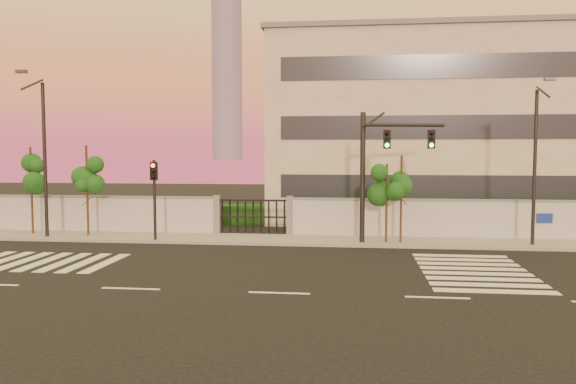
# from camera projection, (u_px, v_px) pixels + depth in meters

# --- Properties ---
(ground) EXTENTS (120.00, 120.00, 0.00)m
(ground) POSITION_uv_depth(u_px,v_px,m) (279.00, 293.00, 18.13)
(ground) COLOR black
(ground) RESTS_ON ground
(sidewalk) EXTENTS (60.00, 3.00, 0.15)m
(sidewalk) POSITION_uv_depth(u_px,v_px,m) (306.00, 240.00, 28.52)
(sidewalk) COLOR gray
(sidewalk) RESTS_ON ground
(perimeter_wall) EXTENTS (60.00, 0.36, 2.20)m
(perimeter_wall) POSITION_uv_depth(u_px,v_px,m) (310.00, 217.00, 29.93)
(perimeter_wall) COLOR #AAADB1
(perimeter_wall) RESTS_ON ground
(hedge_row) EXTENTS (41.00, 4.25, 1.80)m
(hedge_row) POSITION_uv_depth(u_px,v_px,m) (332.00, 216.00, 32.54)
(hedge_row) COLOR #15330F
(hedge_row) RESTS_ON ground
(institutional_building) EXTENTS (24.40, 12.40, 12.25)m
(institutional_building) POSITION_uv_depth(u_px,v_px,m) (451.00, 128.00, 38.44)
(institutional_building) COLOR #BAB29D
(institutional_building) RESTS_ON ground
(distant_skyscraper) EXTENTS (16.00, 16.00, 118.00)m
(distant_skyscraper) POSITION_uv_depth(u_px,v_px,m) (227.00, 44.00, 298.55)
(distant_skyscraper) COLOR slate
(distant_skyscraper) RESTS_ON ground
(road_markings) EXTENTS (57.00, 7.62, 0.02)m
(road_markings) POSITION_uv_depth(u_px,v_px,m) (252.00, 268.00, 22.03)
(road_markings) COLOR silver
(road_markings) RESTS_ON ground
(street_tree_b) EXTENTS (1.46, 1.16, 4.83)m
(street_tree_b) POSITION_uv_depth(u_px,v_px,m) (31.00, 171.00, 30.16)
(street_tree_b) COLOR #382314
(street_tree_b) RESTS_ON ground
(street_tree_c) EXTENTS (1.46, 1.16, 4.91)m
(street_tree_c) POSITION_uv_depth(u_px,v_px,m) (87.00, 170.00, 29.43)
(street_tree_c) COLOR #382314
(street_tree_c) RESTS_ON ground
(street_tree_d) EXTENTS (1.41, 1.12, 3.98)m
(street_tree_d) POSITION_uv_depth(u_px,v_px,m) (387.00, 185.00, 27.29)
(street_tree_d) COLOR #382314
(street_tree_d) RESTS_ON ground
(street_tree_e) EXTENTS (1.33, 1.06, 4.41)m
(street_tree_e) POSITION_uv_depth(u_px,v_px,m) (402.00, 179.00, 27.20)
(street_tree_e) COLOR #382314
(street_tree_e) RESTS_ON ground
(traffic_signal_main) EXTENTS (4.04, 1.18, 6.46)m
(traffic_signal_main) POSITION_uv_depth(u_px,v_px,m) (380.00, 162.00, 27.05)
(traffic_signal_main) COLOR black
(traffic_signal_main) RESTS_ON ground
(traffic_signal_secondary) EXTENTS (0.32, 0.33, 4.16)m
(traffic_signal_secondary) POSITION_uv_depth(u_px,v_px,m) (154.00, 190.00, 28.02)
(traffic_signal_secondary) COLOR black
(traffic_signal_secondary) RESTS_ON ground
(streetlight_west) EXTENTS (0.51, 2.04, 8.49)m
(streetlight_west) POSITION_uv_depth(u_px,v_px,m) (43.00, 151.00, 28.81)
(streetlight_west) COLOR black
(streetlight_west) RESTS_ON ground
(streetlight_east) EXTENTS (0.47, 1.88, 7.81)m
(streetlight_east) POSITION_uv_depth(u_px,v_px,m) (536.00, 159.00, 26.27)
(streetlight_east) COLOR black
(streetlight_east) RESTS_ON ground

